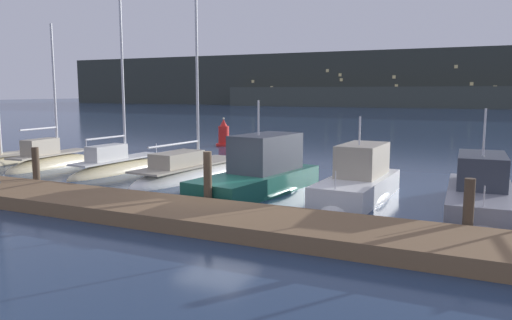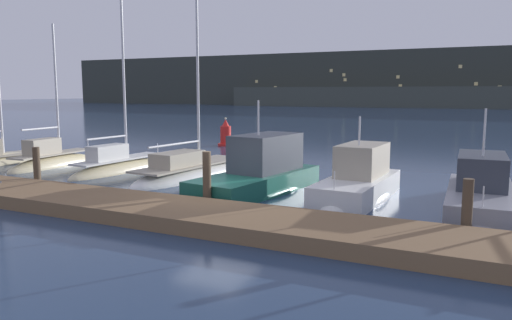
{
  "view_description": "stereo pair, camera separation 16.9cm",
  "coord_description": "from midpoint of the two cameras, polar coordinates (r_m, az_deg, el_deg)",
  "views": [
    {
      "loc": [
        8.51,
        -14.68,
        3.93
      ],
      "look_at": [
        0.0,
        3.17,
        1.2
      ],
      "focal_mm": 35.0,
      "sensor_mm": 36.0,
      "label": 1
    },
    {
      "loc": [
        8.66,
        -14.61,
        3.93
      ],
      "look_at": [
        0.0,
        3.17,
        1.2
      ],
      "focal_mm": 35.0,
      "sensor_mm": 36.0,
      "label": 2
    }
  ],
  "objects": [
    {
      "name": "ground_plane",
      "position": [
        17.43,
        -4.78,
        -5.2
      ],
      "size": [
        400.0,
        400.0,
        0.0
      ],
      "primitive_type": "plane",
      "color": "navy"
    },
    {
      "name": "dock",
      "position": [
        15.54,
        -8.96,
        -6.03
      ],
      "size": [
        38.68,
        2.8,
        0.45
      ],
      "primitive_type": "cube",
      "color": "brown",
      "rests_on": "ground"
    },
    {
      "name": "mooring_pile_1",
      "position": [
        22.0,
        -24.04,
        -0.87
      ],
      "size": [
        0.28,
        0.28,
        1.7
      ],
      "primitive_type": "cylinder",
      "color": "#4C3D2D",
      "rests_on": "ground"
    },
    {
      "name": "mooring_pile_2",
      "position": [
        16.74,
        -5.83,
        -2.35
      ],
      "size": [
        0.28,
        0.28,
        1.95
      ],
      "primitive_type": "cylinder",
      "color": "#4C3D2D",
      "rests_on": "ground"
    },
    {
      "name": "mooring_pile_3",
      "position": [
        14.41,
        22.81,
        -5.2
      ],
      "size": [
        0.28,
        0.28,
        1.65
      ],
      "primitive_type": "cylinder",
      "color": "#4C3D2D",
      "rests_on": "ground"
    },
    {
      "name": "sailboat_berth_2",
      "position": [
        28.32,
        -22.57,
        -0.34
      ],
      "size": [
        1.7,
        5.89,
        7.99
      ],
      "color": "beige",
      "rests_on": "ground"
    },
    {
      "name": "sailboat_berth_3",
      "position": [
        25.43,
        -15.73,
        -0.88
      ],
      "size": [
        1.71,
        6.36,
        10.21
      ],
      "color": "beige",
      "rests_on": "ground"
    },
    {
      "name": "sailboat_berth_4",
      "position": [
        23.09,
        -7.82,
        -1.69
      ],
      "size": [
        2.74,
        7.82,
        9.32
      ],
      "color": "white",
      "rests_on": "ground"
    },
    {
      "name": "motorboat_berth_5",
      "position": [
        19.72,
        0.02,
        -2.45
      ],
      "size": [
        3.46,
        7.31,
        4.17
      ],
      "color": "#195647",
      "rests_on": "ground"
    },
    {
      "name": "motorboat_berth_6",
      "position": [
        18.77,
        11.31,
        -3.37
      ],
      "size": [
        2.34,
        6.02,
        3.71
      ],
      "color": "white",
      "rests_on": "ground"
    },
    {
      "name": "motorboat_berth_7",
      "position": [
        18.42,
        24.01,
        -4.1
      ],
      "size": [
        2.55,
        6.8,
        3.85
      ],
      "color": "gray",
      "rests_on": "ground"
    },
    {
      "name": "channel_buoy",
      "position": [
        36.31,
        -3.85,
        2.86
      ],
      "size": [
        1.16,
        1.16,
        2.06
      ],
      "color": "red",
      "rests_on": "ground"
    },
    {
      "name": "hillside_backdrop",
      "position": [
        135.69,
        22.83,
        8.38
      ],
      "size": [
        240.0,
        23.0,
        14.27
      ],
      "color": "#333833",
      "rests_on": "ground"
    }
  ]
}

